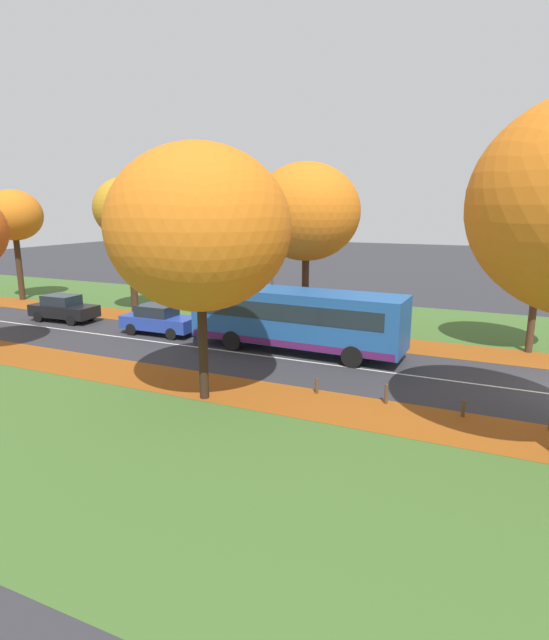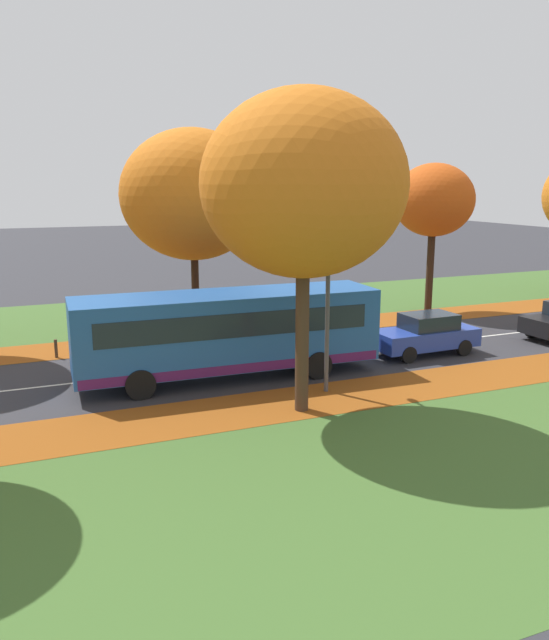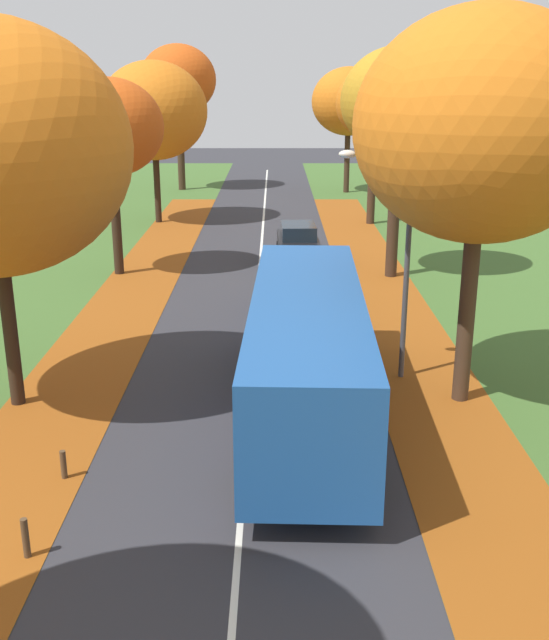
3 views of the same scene
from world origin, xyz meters
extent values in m
cube|color=#8C4714|center=(-4.60, 14.00, 0.01)|extent=(2.80, 60.00, 0.00)
cube|color=#3D6028|center=(9.20, 20.00, 0.00)|extent=(12.00, 90.00, 0.01)
cube|color=#8C4714|center=(4.60, 14.00, 0.01)|extent=(2.80, 60.00, 0.00)
cube|color=silver|center=(0.00, 20.00, 0.00)|extent=(0.12, 80.00, 0.01)
cylinder|color=black|center=(-5.68, 12.32, 1.88)|extent=(0.34, 0.34, 3.77)
cylinder|color=black|center=(-5.69, 24.97, 2.12)|extent=(0.38, 0.38, 4.23)
ellipsoid|color=#C64C14|center=(-5.69, 24.97, 5.78)|extent=(4.13, 4.13, 3.72)
cylinder|color=black|center=(-5.74, 36.17, 1.89)|extent=(0.34, 0.34, 3.78)
ellipsoid|color=orange|center=(-5.74, 36.17, 5.90)|extent=(5.66, 5.66, 5.10)
cylinder|color=#382619|center=(-5.89, 48.47, 2.74)|extent=(0.49, 0.49, 5.48)
ellipsoid|color=#C64C14|center=(-5.89, 48.47, 7.40)|extent=(5.13, 5.13, 4.62)
cylinder|color=#422D1E|center=(5.24, 12.58, 2.22)|extent=(0.40, 0.40, 4.44)
ellipsoid|color=orange|center=(5.24, 12.58, 6.60)|extent=(5.77, 5.77, 5.19)
cylinder|color=#382619|center=(5.28, 24.57, 2.56)|extent=(0.46, 0.46, 5.12)
ellipsoid|color=#B27F1E|center=(5.28, 24.57, 6.77)|extent=(4.41, 4.41, 3.97)
cylinder|color=#382619|center=(5.83, 35.76, 2.38)|extent=(0.43, 0.43, 4.77)
ellipsoid|color=orange|center=(5.83, 35.76, 6.30)|extent=(4.09, 4.09, 3.68)
cylinder|color=#382619|center=(5.56, 47.20, 2.09)|extent=(0.38, 0.38, 4.17)
ellipsoid|color=orange|center=(5.56, 47.20, 6.02)|extent=(4.94, 4.94, 4.44)
cylinder|color=#4C3823|center=(-3.52, 6.14, 0.37)|extent=(0.12, 0.12, 0.73)
cylinder|color=#4C3823|center=(-3.58, 8.72, 0.30)|extent=(0.12, 0.12, 0.61)
cylinder|color=#47474C|center=(4.00, 14.02, 3.00)|extent=(0.14, 0.14, 6.00)
cylinder|color=#47474C|center=(3.20, 14.02, 5.90)|extent=(1.60, 0.10, 0.10)
ellipsoid|color=silver|center=(2.40, 14.02, 5.85)|extent=(0.44, 0.28, 0.20)
cube|color=#1E5199|center=(1.37, 11.57, 1.73)|extent=(2.84, 10.48, 2.50)
cube|color=#19232D|center=(1.20, 6.43, 2.08)|extent=(2.30, 0.18, 1.30)
cube|color=#19232D|center=(1.37, 11.57, 2.13)|extent=(2.84, 9.23, 0.80)
cube|color=#4C1951|center=(1.37, 11.57, 0.66)|extent=(2.86, 10.27, 0.32)
cylinder|color=black|center=(2.45, 8.31, 0.48)|extent=(0.33, 0.97, 0.96)
cylinder|color=black|center=(0.07, 8.39, 0.48)|extent=(0.33, 0.97, 0.96)
cylinder|color=black|center=(2.65, 14.39, 0.48)|extent=(0.33, 0.97, 0.96)
cylinder|color=black|center=(0.28, 14.47, 0.48)|extent=(0.33, 0.97, 0.96)
cube|color=#233D9E|center=(1.42, 19.66, 0.67)|extent=(1.79, 4.24, 0.70)
cube|color=#19232D|center=(1.42, 19.81, 1.32)|extent=(1.49, 2.05, 0.60)
cylinder|color=black|center=(2.23, 18.38, 0.32)|extent=(0.23, 0.64, 0.64)
cylinder|color=black|center=(0.67, 18.35, 0.32)|extent=(0.23, 0.64, 0.64)
cylinder|color=black|center=(2.18, 20.98, 0.32)|extent=(0.23, 0.64, 0.64)
cylinder|color=black|center=(0.61, 20.95, 0.32)|extent=(0.23, 0.64, 0.64)
cube|color=black|center=(1.65, 26.99, 0.67)|extent=(1.84, 4.25, 0.70)
cube|color=#19232D|center=(1.64, 27.14, 1.32)|extent=(1.51, 2.06, 0.60)
cylinder|color=black|center=(2.47, 25.72, 0.32)|extent=(0.24, 0.65, 0.64)
cylinder|color=black|center=(0.91, 25.66, 0.32)|extent=(0.24, 0.65, 0.64)
cylinder|color=black|center=(2.39, 28.32, 0.32)|extent=(0.24, 0.65, 0.64)
cylinder|color=black|center=(0.82, 28.27, 0.32)|extent=(0.24, 0.65, 0.64)
camera|label=1|loc=(-20.30, 2.89, 6.79)|focal=28.00mm
camera|label=2|loc=(21.24, 5.17, 6.64)|focal=35.00mm
camera|label=3|loc=(0.62, -4.52, 7.67)|focal=42.00mm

